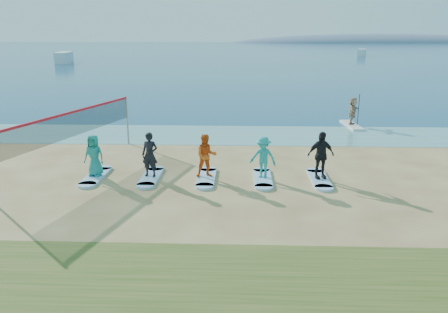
{
  "coord_description": "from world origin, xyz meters",
  "views": [
    {
      "loc": [
        0.82,
        -13.85,
        5.56
      ],
      "look_at": [
        0.22,
        2.0,
        1.1
      ],
      "focal_mm": 35.0,
      "sensor_mm": 36.0,
      "label": 1
    }
  ],
  "objects_px": {
    "student_2": "(206,156)",
    "student_1": "(150,155)",
    "paddleboarder": "(353,111)",
    "student_3": "(263,157)",
    "surfboard_3": "(263,178)",
    "surfboard_4": "(319,179)",
    "surfboard_1": "(151,177)",
    "boat_offshore_b": "(362,56)",
    "paddleboard": "(352,125)",
    "boat_offshore_a": "(65,63)",
    "surfboard_0": "(96,176)",
    "student_4": "(321,155)",
    "student_0": "(94,155)",
    "volleyball_net": "(73,124)",
    "surfboard_2": "(206,178)"
  },
  "relations": [
    {
      "from": "boat_offshore_b",
      "to": "student_3",
      "type": "bearing_deg",
      "value": -88.09
    },
    {
      "from": "boat_offshore_b",
      "to": "student_4",
      "type": "distance_m",
      "value": 105.09
    },
    {
      "from": "boat_offshore_b",
      "to": "student_0",
      "type": "distance_m",
      "value": 107.84
    },
    {
      "from": "paddleboard",
      "to": "student_4",
      "type": "relative_size",
      "value": 1.61
    },
    {
      "from": "paddleboarder",
      "to": "boat_offshore_b",
      "type": "bearing_deg",
      "value": 5.84
    },
    {
      "from": "surfboard_1",
      "to": "boat_offshore_b",
      "type": "bearing_deg",
      "value": 70.93
    },
    {
      "from": "boat_offshore_b",
      "to": "surfboard_3",
      "type": "distance_m",
      "value": 105.71
    },
    {
      "from": "student_2",
      "to": "surfboard_4",
      "type": "relative_size",
      "value": 0.78
    },
    {
      "from": "student_0",
      "to": "surfboard_1",
      "type": "xyz_separation_m",
      "value": [
        2.23,
        0.0,
        -0.87
      ]
    },
    {
      "from": "student_2",
      "to": "surfboard_3",
      "type": "height_order",
      "value": "student_2"
    },
    {
      "from": "volleyball_net",
      "to": "student_4",
      "type": "bearing_deg",
      "value": -7.07
    },
    {
      "from": "student_3",
      "to": "student_0",
      "type": "bearing_deg",
      "value": -157.88
    },
    {
      "from": "paddleboarder",
      "to": "paddleboard",
      "type": "bearing_deg",
      "value": 0.0
    },
    {
      "from": "paddleboarder",
      "to": "student_3",
      "type": "relative_size",
      "value": 1.02
    },
    {
      "from": "student_2",
      "to": "student_1",
      "type": "bearing_deg",
      "value": 169.29
    },
    {
      "from": "boat_offshore_a",
      "to": "boat_offshore_b",
      "type": "relative_size",
      "value": 1.55
    },
    {
      "from": "boat_offshore_b",
      "to": "surfboard_1",
      "type": "xyz_separation_m",
      "value": [
        -34.98,
        -101.21,
        0.04
      ]
    },
    {
      "from": "surfboard_0",
      "to": "student_2",
      "type": "bearing_deg",
      "value": 0.0
    },
    {
      "from": "volleyball_net",
      "to": "boat_offshore_a",
      "type": "bearing_deg",
      "value": 111.96
    },
    {
      "from": "student_1",
      "to": "surfboard_4",
      "type": "xyz_separation_m",
      "value": [
        6.7,
        0.0,
        -0.93
      ]
    },
    {
      "from": "student_1",
      "to": "surfboard_1",
      "type": "bearing_deg",
      "value": 0.0
    },
    {
      "from": "surfboard_2",
      "to": "student_2",
      "type": "distance_m",
      "value": 0.9
    },
    {
      "from": "volleyball_net",
      "to": "student_1",
      "type": "relative_size",
      "value": 4.96
    },
    {
      "from": "student_0",
      "to": "student_4",
      "type": "distance_m",
      "value": 8.93
    },
    {
      "from": "surfboard_0",
      "to": "student_3",
      "type": "bearing_deg",
      "value": 0.0
    },
    {
      "from": "paddleboard",
      "to": "boat_offshore_a",
      "type": "xyz_separation_m",
      "value": [
        -41.91,
        59.77,
        -0.06
      ]
    },
    {
      "from": "paddleboarder",
      "to": "student_3",
      "type": "bearing_deg",
      "value": 171.3
    },
    {
      "from": "volleyball_net",
      "to": "paddleboard",
      "type": "height_order",
      "value": "volleyball_net"
    },
    {
      "from": "surfboard_3",
      "to": "student_3",
      "type": "height_order",
      "value": "student_3"
    },
    {
      "from": "surfboard_1",
      "to": "surfboard_2",
      "type": "height_order",
      "value": "same"
    },
    {
      "from": "surfboard_3",
      "to": "student_4",
      "type": "bearing_deg",
      "value": 0.0
    },
    {
      "from": "paddleboarder",
      "to": "boat_offshore_a",
      "type": "distance_m",
      "value": 73.01
    },
    {
      "from": "surfboard_0",
      "to": "student_0",
      "type": "height_order",
      "value": "student_0"
    },
    {
      "from": "student_0",
      "to": "student_2",
      "type": "xyz_separation_m",
      "value": [
        4.47,
        0.0,
        0.03
      ]
    },
    {
      "from": "paddleboard",
      "to": "boat_offshore_a",
      "type": "distance_m",
      "value": 73.0
    },
    {
      "from": "paddleboarder",
      "to": "boat_offshore_b",
      "type": "xyz_separation_m",
      "value": [
        24.44,
        90.54,
        -0.96
      ]
    },
    {
      "from": "student_0",
      "to": "paddleboard",
      "type": "bearing_deg",
      "value": 48.12
    },
    {
      "from": "student_1",
      "to": "student_2",
      "type": "height_order",
      "value": "student_1"
    },
    {
      "from": "boat_offshore_b",
      "to": "surfboard_0",
      "type": "relative_size",
      "value": 2.49
    },
    {
      "from": "paddleboard",
      "to": "surfboard_2",
      "type": "distance_m",
      "value": 13.51
    },
    {
      "from": "boat_offshore_a",
      "to": "student_3",
      "type": "distance_m",
      "value": 79.03
    },
    {
      "from": "paddleboard",
      "to": "surfboard_3",
      "type": "relative_size",
      "value": 1.36
    },
    {
      "from": "surfboard_0",
      "to": "surfboard_2",
      "type": "height_order",
      "value": "same"
    },
    {
      "from": "boat_offshore_a",
      "to": "surfboard_4",
      "type": "distance_m",
      "value": 80.07
    },
    {
      "from": "volleyball_net",
      "to": "surfboard_0",
      "type": "relative_size",
      "value": 3.99
    },
    {
      "from": "student_0",
      "to": "surfboard_4",
      "type": "distance_m",
      "value": 8.98
    },
    {
      "from": "volleyball_net",
      "to": "surfboard_3",
      "type": "distance_m",
      "value": 8.25
    },
    {
      "from": "paddleboard",
      "to": "student_0",
      "type": "height_order",
      "value": "student_0"
    },
    {
      "from": "student_2",
      "to": "student_4",
      "type": "distance_m",
      "value": 4.47
    },
    {
      "from": "surfboard_4",
      "to": "student_4",
      "type": "relative_size",
      "value": 1.18
    }
  ]
}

